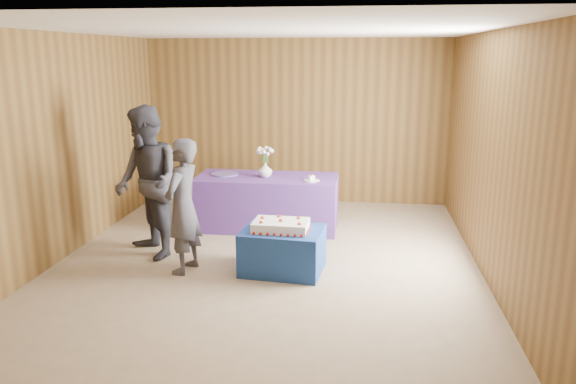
% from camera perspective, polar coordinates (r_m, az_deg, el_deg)
% --- Properties ---
extents(ground, '(6.00, 6.00, 0.00)m').
position_cam_1_polar(ground, '(6.83, -2.16, -7.14)').
color(ground, gray).
rests_on(ground, ground).
extents(room_shell, '(5.04, 6.04, 2.72)m').
position_cam_1_polar(room_shell, '(6.41, -2.31, 8.10)').
color(room_shell, brown).
rests_on(room_shell, ground).
extents(cake_table, '(0.96, 0.78, 0.50)m').
position_cam_1_polar(cake_table, '(6.48, -0.54, -5.94)').
color(cake_table, '#1B4496').
rests_on(cake_table, ground).
extents(serving_table, '(2.00, 0.90, 0.75)m').
position_cam_1_polar(serving_table, '(8.06, -2.15, -1.04)').
color(serving_table, '#55328A').
rests_on(serving_table, ground).
extents(sheet_cake, '(0.66, 0.46, 0.15)m').
position_cam_1_polar(sheet_cake, '(6.35, -0.73, -3.44)').
color(sheet_cake, white).
rests_on(sheet_cake, cake_table).
extents(vase, '(0.24, 0.24, 0.20)m').
position_cam_1_polar(vase, '(7.93, -2.33, 2.26)').
color(vase, silver).
rests_on(vase, serving_table).
extents(flower_spray, '(0.25, 0.25, 0.19)m').
position_cam_1_polar(flower_spray, '(7.88, -2.35, 4.13)').
color(flower_spray, '#39712D').
rests_on(flower_spray, vase).
extents(platter, '(0.48, 0.48, 0.02)m').
position_cam_1_polar(platter, '(8.15, -6.43, 1.83)').
color(platter, '#594D9B').
rests_on(platter, serving_table).
extents(plate, '(0.29, 0.29, 0.01)m').
position_cam_1_polar(plate, '(7.72, 2.41, 1.20)').
color(plate, silver).
rests_on(plate, serving_table).
extents(cake_slice, '(0.09, 0.09, 0.09)m').
position_cam_1_polar(cake_slice, '(7.71, 2.41, 1.48)').
color(cake_slice, white).
rests_on(cake_slice, plate).
extents(knife, '(0.26, 0.09, 0.00)m').
position_cam_1_polar(knife, '(7.57, 2.40, 0.91)').
color(knife, silver).
rests_on(knife, serving_table).
extents(guest_left, '(0.47, 0.63, 1.55)m').
position_cam_1_polar(guest_left, '(6.43, -10.63, -1.45)').
color(guest_left, '#393943').
rests_on(guest_left, ground).
extents(guest_right, '(1.13, 1.15, 1.86)m').
position_cam_1_polar(guest_right, '(6.98, -14.11, 0.91)').
color(guest_right, '#32323C').
rests_on(guest_right, ground).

